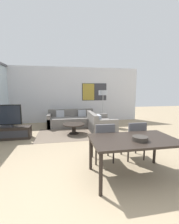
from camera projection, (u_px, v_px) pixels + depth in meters
name	position (u px, v px, depth m)	size (l,w,h in m)	color
ground_plane	(102.00, 203.00, 2.17)	(24.00, 24.00, 0.00)	#9E896B
wall_back	(73.00, 95.00, 7.74)	(7.10, 0.09, 2.80)	silver
area_rug	(74.00, 134.00, 5.65)	(2.70, 1.76, 0.01)	#706051
tv_console	(7.00, 133.00, 5.00)	(1.48, 0.41, 0.42)	black
television	(6.00, 116.00, 4.92)	(0.95, 0.20, 0.75)	#2D2D33
sofa_main	(72.00, 120.00, 6.87)	(2.10, 0.90, 0.75)	slate
sofa_side	(99.00, 125.00, 5.96)	(0.90, 1.50, 0.75)	slate
coffee_table	(74.00, 126.00, 5.61)	(0.81, 0.81, 0.38)	black
dining_table	(134.00, 142.00, 2.76)	(1.58, 0.93, 0.74)	black
dining_chair_left	(104.00, 140.00, 3.37)	(0.46, 0.46, 0.90)	#4C4C51
dining_chair_centre	(134.00, 138.00, 3.52)	(0.46, 0.46, 0.90)	#4C4C51
fruit_bowl	(140.00, 138.00, 2.63)	(0.27, 0.27, 0.08)	#332D28
floor_lamp	(103.00, 95.00, 6.85)	(0.41, 0.41, 1.63)	#2D2D33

